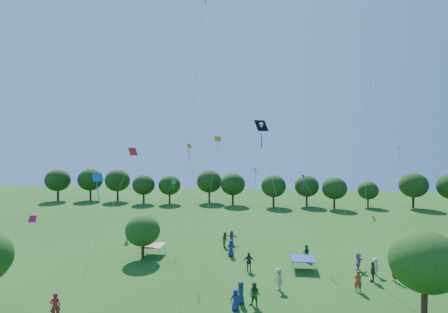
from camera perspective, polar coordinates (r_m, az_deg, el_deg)
near_tree_north at (r=38.08m, az=-13.14°, el=-11.68°), size 3.60×3.60×4.61m
near_tree_east at (r=28.42m, az=30.00°, el=-14.61°), size 4.70×4.70×6.09m
treeline at (r=69.27m, az=3.12°, el=-4.52°), size 88.01×8.77×6.77m
tent_red_stripe at (r=39.59m, az=-11.49°, el=-14.05°), size 2.20×2.20×1.10m
tent_blue at (r=35.50m, az=12.79°, el=-15.97°), size 2.20×2.20×1.10m
crowd_person_0 at (r=28.16m, az=2.78°, el=-21.28°), size 0.60×0.89×1.65m
crowd_person_1 at (r=35.23m, az=26.06°, el=-16.64°), size 0.54×0.69×1.63m
crowd_person_2 at (r=27.71m, az=5.04°, el=-21.55°), size 0.99×0.75×1.78m
crowd_person_3 at (r=45.26m, az=-15.49°, el=-12.27°), size 1.18×1.12×1.72m
crowd_person_4 at (r=34.47m, az=23.11°, el=-16.92°), size 0.80×1.12×1.75m
crowd_person_5 at (r=42.85m, az=1.26°, el=-13.06°), size 1.62×0.84×1.65m
crowd_person_6 at (r=27.15m, az=1.88°, el=-22.33°), size 0.79×0.48×1.54m
crowd_person_7 at (r=28.32m, az=-25.85°, el=-21.13°), size 0.82×0.73×1.85m
crowd_person_8 at (r=41.74m, az=0.20°, el=-13.39°), size 0.66×0.95×1.75m
crowd_person_9 at (r=30.70m, az=8.89°, el=-19.15°), size 0.99×1.28×1.78m
crowd_person_10 at (r=34.42m, az=4.05°, el=-16.77°), size 1.06×0.53×1.77m
crowd_person_11 at (r=36.78m, az=21.09°, el=-15.72°), size 1.27×1.65×1.69m
crowd_person_12 at (r=38.47m, az=1.16°, el=-14.73°), size 0.96×0.67×1.77m
crowd_person_13 at (r=31.98m, az=21.03°, el=-18.45°), size 0.68×0.48×1.71m
crowd_person_14 at (r=38.14m, az=13.25°, el=-15.05°), size 0.83×0.50×1.62m
crowd_person_15 at (r=36.08m, az=23.45°, el=-16.18°), size 0.79×1.14×1.60m
pirate_kite at (r=29.48m, az=6.23°, el=4.52°), size 3.43×4.81×12.71m
red_high_kite at (r=29.06m, az=-3.76°, el=21.55°), size 2.81×0.82×25.40m
small_kite_0 at (r=28.43m, az=-27.87°, el=-10.56°), size 3.44×0.99×5.62m
small_kite_1 at (r=36.37m, az=-5.40°, el=-1.33°), size 1.76×1.36×10.71m
small_kite_2 at (r=33.64m, az=22.54°, el=5.22°), size 0.73×0.59×16.81m
small_kite_3 at (r=33.06m, az=23.08°, el=-10.19°), size 0.62×1.93×4.53m
small_kite_4 at (r=24.87m, az=-20.20°, el=-5.77°), size 2.54×2.15×8.73m
small_kite_5 at (r=37.92m, az=13.84°, el=-5.70°), size 3.56×1.79×7.44m
small_kite_6 at (r=39.47m, az=21.59°, el=3.66°), size 3.61×3.03×14.72m
small_kite_7 at (r=37.75m, az=4.31°, el=-4.08°), size 4.25×1.83×8.13m
small_kite_8 at (r=25.81m, az=-16.04°, el=-2.93°), size 4.64×0.67×10.42m
small_kite_9 at (r=34.86m, az=-1.41°, el=0.07°), size 2.01×0.48×11.45m
small_kite_10 at (r=34.80m, az=25.91°, el=-2.52°), size 2.17×1.29×10.46m
small_kite_11 at (r=42.14m, az=-9.08°, el=-5.35°), size 4.47×3.09×6.45m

